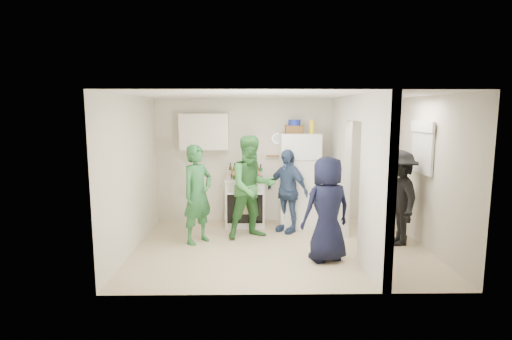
{
  "coord_description": "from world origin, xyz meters",
  "views": [
    {
      "loc": [
        -0.5,
        -6.36,
        2.25
      ],
      "look_at": [
        -0.4,
        0.4,
        1.25
      ],
      "focal_mm": 28.0,
      "sensor_mm": 36.0,
      "label": 1
    }
  ],
  "objects_px": {
    "fridge": "(299,180)",
    "person_denim": "(287,191)",
    "yellow_cup_stack_top": "(312,127)",
    "blue_bowl": "(294,123)",
    "person_green_center": "(252,187)",
    "person_nook": "(399,198)",
    "person_navy": "(327,209)",
    "person_green_left": "(198,194)",
    "wicker_basket": "(294,129)",
    "stove": "(245,202)"
  },
  "relations": [
    {
      "from": "fridge",
      "to": "wicker_basket",
      "type": "height_order",
      "value": "wicker_basket"
    },
    {
      "from": "stove",
      "to": "wicker_basket",
      "type": "relative_size",
      "value": 2.67
    },
    {
      "from": "fridge",
      "to": "person_navy",
      "type": "distance_m",
      "value": 1.91
    },
    {
      "from": "person_denim",
      "to": "fridge",
      "type": "bearing_deg",
      "value": 99.54
    },
    {
      "from": "stove",
      "to": "person_green_left",
      "type": "relative_size",
      "value": 0.55
    },
    {
      "from": "fridge",
      "to": "blue_bowl",
      "type": "height_order",
      "value": "blue_bowl"
    },
    {
      "from": "blue_bowl",
      "to": "person_nook",
      "type": "xyz_separation_m",
      "value": [
        1.65,
        -1.21,
        -1.23
      ]
    },
    {
      "from": "stove",
      "to": "person_navy",
      "type": "height_order",
      "value": "person_navy"
    },
    {
      "from": "yellow_cup_stack_top",
      "to": "stove",
      "type": "bearing_deg",
      "value": 174.19
    },
    {
      "from": "yellow_cup_stack_top",
      "to": "person_denim",
      "type": "xyz_separation_m",
      "value": [
        -0.49,
        -0.31,
        -1.17
      ]
    },
    {
      "from": "yellow_cup_stack_top",
      "to": "person_green_center",
      "type": "bearing_deg",
      "value": -149.91
    },
    {
      "from": "blue_bowl",
      "to": "stove",
      "type": "bearing_deg",
      "value": -178.8
    },
    {
      "from": "yellow_cup_stack_top",
      "to": "person_navy",
      "type": "distance_m",
      "value": 2.14
    },
    {
      "from": "stove",
      "to": "person_green_center",
      "type": "bearing_deg",
      "value": -80.43
    },
    {
      "from": "person_green_left",
      "to": "wicker_basket",
      "type": "bearing_deg",
      "value": -18.53
    },
    {
      "from": "blue_bowl",
      "to": "person_green_center",
      "type": "xyz_separation_m",
      "value": [
        -0.82,
        -0.81,
        -1.12
      ]
    },
    {
      "from": "stove",
      "to": "person_navy",
      "type": "distance_m",
      "value": 2.32
    },
    {
      "from": "person_denim",
      "to": "person_green_center",
      "type": "bearing_deg",
      "value": -109.1
    },
    {
      "from": "yellow_cup_stack_top",
      "to": "person_nook",
      "type": "relative_size",
      "value": 0.16
    },
    {
      "from": "stove",
      "to": "person_denim",
      "type": "height_order",
      "value": "person_denim"
    },
    {
      "from": "stove",
      "to": "blue_bowl",
      "type": "relative_size",
      "value": 3.89
    },
    {
      "from": "wicker_basket",
      "to": "blue_bowl",
      "type": "relative_size",
      "value": 1.46
    },
    {
      "from": "person_green_center",
      "to": "person_nook",
      "type": "bearing_deg",
      "value": -31.04
    },
    {
      "from": "wicker_basket",
      "to": "person_green_center",
      "type": "distance_m",
      "value": 1.52
    },
    {
      "from": "person_navy",
      "to": "person_nook",
      "type": "distance_m",
      "value": 1.55
    },
    {
      "from": "person_green_left",
      "to": "person_navy",
      "type": "xyz_separation_m",
      "value": [
        2.05,
        -0.87,
        -0.05
      ]
    },
    {
      "from": "fridge",
      "to": "person_green_left",
      "type": "height_order",
      "value": "fridge"
    },
    {
      "from": "person_green_center",
      "to": "person_navy",
      "type": "height_order",
      "value": "person_green_center"
    },
    {
      "from": "blue_bowl",
      "to": "yellow_cup_stack_top",
      "type": "bearing_deg",
      "value": -25.11
    },
    {
      "from": "fridge",
      "to": "person_denim",
      "type": "relative_size",
      "value": 1.17
    },
    {
      "from": "person_green_center",
      "to": "person_denim",
      "type": "xyz_separation_m",
      "value": [
        0.65,
        0.35,
        -0.14
      ]
    },
    {
      "from": "yellow_cup_stack_top",
      "to": "person_denim",
      "type": "relative_size",
      "value": 0.16
    },
    {
      "from": "fridge",
      "to": "person_green_left",
      "type": "relative_size",
      "value": 1.08
    },
    {
      "from": "stove",
      "to": "person_green_center",
      "type": "relative_size",
      "value": 0.51
    },
    {
      "from": "fridge",
      "to": "person_nook",
      "type": "height_order",
      "value": "fridge"
    },
    {
      "from": "fridge",
      "to": "person_green_center",
      "type": "relative_size",
      "value": 1.0
    },
    {
      "from": "person_denim",
      "to": "person_navy",
      "type": "relative_size",
      "value": 0.98
    },
    {
      "from": "person_nook",
      "to": "stove",
      "type": "bearing_deg",
      "value": -115.33
    },
    {
      "from": "yellow_cup_stack_top",
      "to": "person_green_left",
      "type": "height_order",
      "value": "yellow_cup_stack_top"
    },
    {
      "from": "wicker_basket",
      "to": "person_nook",
      "type": "bearing_deg",
      "value": -36.1
    },
    {
      "from": "stove",
      "to": "person_green_center",
      "type": "xyz_separation_m",
      "value": [
        0.13,
        -0.79,
        0.45
      ]
    },
    {
      "from": "person_denim",
      "to": "person_green_left",
      "type": "bearing_deg",
      "value": -116.1
    },
    {
      "from": "person_denim",
      "to": "person_nook",
      "type": "xyz_separation_m",
      "value": [
        1.82,
        -0.74,
        0.03
      ]
    },
    {
      "from": "yellow_cup_stack_top",
      "to": "fridge",
      "type": "bearing_deg",
      "value": 155.56
    },
    {
      "from": "blue_bowl",
      "to": "person_navy",
      "type": "xyz_separation_m",
      "value": [
        0.29,
        -1.95,
        -1.23
      ]
    },
    {
      "from": "fridge",
      "to": "person_green_center",
      "type": "distance_m",
      "value": 1.2
    },
    {
      "from": "person_green_left",
      "to": "person_navy",
      "type": "distance_m",
      "value": 2.23
    },
    {
      "from": "person_green_left",
      "to": "person_navy",
      "type": "height_order",
      "value": "person_green_left"
    },
    {
      "from": "person_green_center",
      "to": "person_navy",
      "type": "distance_m",
      "value": 1.6
    },
    {
      "from": "stove",
      "to": "yellow_cup_stack_top",
      "type": "relative_size",
      "value": 3.74
    }
  ]
}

